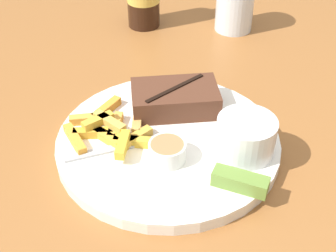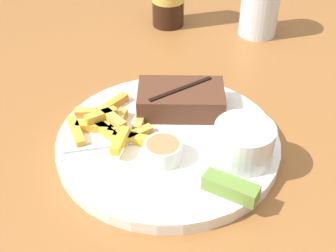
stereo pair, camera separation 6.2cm
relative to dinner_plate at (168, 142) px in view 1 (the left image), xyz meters
name	(u,v)px [view 1 (the left image)]	position (x,y,z in m)	size (l,w,h in m)	color
dining_table	(168,185)	(0.00, 0.00, -0.08)	(1.15, 1.23, 0.73)	#935B2D
dinner_plate	(168,142)	(0.00, 0.00, 0.00)	(0.30, 0.30, 0.02)	white
steak_portion	(173,99)	(0.00, 0.07, 0.03)	(0.14, 0.10, 0.04)	#512D1E
fries_pile	(110,128)	(-0.08, 0.00, 0.02)	(0.13, 0.14, 0.02)	tan
coleslaw_cup	(246,135)	(0.10, -0.01, 0.04)	(0.08, 0.08, 0.05)	white
dipping_sauce_cup	(167,151)	(0.01, -0.04, 0.02)	(0.05, 0.05, 0.03)	silver
pickle_spear	(240,181)	(0.10, -0.08, 0.02)	(0.07, 0.04, 0.02)	olive
fork_utensil	(110,149)	(-0.07, -0.04, 0.01)	(0.12, 0.07, 0.00)	#B7B7BC
drinking_glass	(235,2)	(0.07, 0.37, 0.05)	(0.07, 0.07, 0.11)	silver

